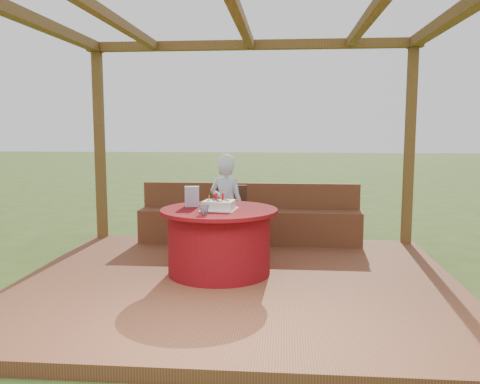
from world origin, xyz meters
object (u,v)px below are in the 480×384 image
object	(u,v)px
table	(219,241)
chair	(232,216)
elderly_woman	(226,204)
gift_bag	(192,196)
bench	(249,223)
birthday_cake	(219,205)
drinking_glass	(204,210)

from	to	relation	value
table	chair	xyz separation A→B (m)	(0.03, 1.04, 0.09)
elderly_woman	gift_bag	bearing A→B (deg)	-113.61
bench	birthday_cake	world-z (taller)	birthday_cake
table	birthday_cake	world-z (taller)	birthday_cake
drinking_glass	gift_bag	bearing A→B (deg)	113.40
chair	gift_bag	distance (m)	1.03
bench	gift_bag	xyz separation A→B (m)	(-0.54, -1.38, 0.55)
bench	chair	size ratio (longest dim) A/B	3.62
bench	gift_bag	world-z (taller)	gift_bag
chair	elderly_woman	world-z (taller)	elderly_woman
birthday_cake	chair	bearing A→B (deg)	88.56
chair	bench	bearing A→B (deg)	68.63
bench	chair	world-z (taller)	chair
chair	table	bearing A→B (deg)	-91.84
bench	elderly_woman	xyz separation A→B (m)	(-0.24, -0.69, 0.37)
table	chair	distance (m)	1.05
birthday_cake	drinking_glass	bearing A→B (deg)	-109.45
elderly_woman	gift_bag	world-z (taller)	elderly_woman
elderly_woman	chair	bearing A→B (deg)	76.89
table	bench	bearing A→B (deg)	81.76
gift_bag	drinking_glass	world-z (taller)	gift_bag
drinking_glass	elderly_woman	bearing A→B (deg)	85.84
bench	drinking_glass	xyz separation A→B (m)	(-0.32, -1.87, 0.49)
table	gift_bag	world-z (taller)	gift_bag
elderly_woman	drinking_glass	world-z (taller)	elderly_woman
table	drinking_glass	distance (m)	0.54
bench	table	bearing A→B (deg)	-98.24
chair	elderly_woman	xyz separation A→B (m)	(-0.05, -0.21, 0.19)
bench	gift_bag	bearing A→B (deg)	-111.29
gift_bag	elderly_woman	bearing A→B (deg)	57.30
bench	elderly_woman	size ratio (longest dim) A/B	2.41
bench	chair	xyz separation A→B (m)	(-0.19, -0.48, 0.18)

